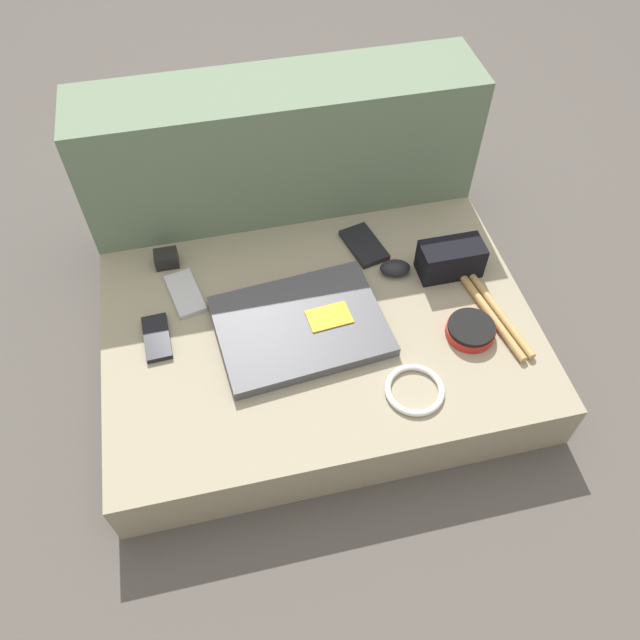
# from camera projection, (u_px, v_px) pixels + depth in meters

# --- Properties ---
(ground_plane) EXTENTS (8.00, 8.00, 0.00)m
(ground_plane) POSITION_uv_depth(u_px,v_px,m) (320.00, 360.00, 1.42)
(ground_plane) COLOR #4C4742
(couch_seat) EXTENTS (0.91, 0.63, 0.13)m
(couch_seat) POSITION_uv_depth(u_px,v_px,m) (320.00, 343.00, 1.37)
(couch_seat) COLOR gray
(couch_seat) RESTS_ON ground_plane
(couch_backrest) EXTENTS (0.91, 0.20, 0.44)m
(couch_backrest) POSITION_uv_depth(u_px,v_px,m) (282.00, 168.00, 1.49)
(couch_backrest) COLOR #60755B
(couch_backrest) RESTS_ON ground_plane
(laptop) EXTENTS (0.37, 0.29, 0.03)m
(laptop) POSITION_uv_depth(u_px,v_px,m) (300.00, 324.00, 1.31)
(laptop) COLOR #47474C
(laptop) RESTS_ON couch_seat
(computer_mouse) EXTENTS (0.08, 0.06, 0.03)m
(computer_mouse) POSITION_uv_depth(u_px,v_px,m) (395.00, 268.00, 1.40)
(computer_mouse) COLOR black
(computer_mouse) RESTS_ON couch_seat
(speaker_puck) EXTENTS (0.10, 0.10, 0.03)m
(speaker_puck) POSITION_uv_depth(u_px,v_px,m) (471.00, 330.00, 1.29)
(speaker_puck) COLOR red
(speaker_puck) RESTS_ON couch_seat
(phone_silver) EXTENTS (0.10, 0.14, 0.01)m
(phone_silver) POSITION_uv_depth(u_px,v_px,m) (364.00, 245.00, 1.45)
(phone_silver) COLOR black
(phone_silver) RESTS_ON couch_seat
(phone_black) EXTENTS (0.09, 0.14, 0.01)m
(phone_black) POSITION_uv_depth(u_px,v_px,m) (185.00, 293.00, 1.37)
(phone_black) COLOR #B7B7BC
(phone_black) RESTS_ON couch_seat
(phone_small) EXTENTS (0.06, 0.12, 0.01)m
(phone_small) POSITION_uv_depth(u_px,v_px,m) (157.00, 338.00, 1.29)
(phone_small) COLOR black
(phone_small) RESTS_ON couch_seat
(camera_pouch) EXTENTS (0.14, 0.07, 0.08)m
(camera_pouch) POSITION_uv_depth(u_px,v_px,m) (450.00, 259.00, 1.38)
(camera_pouch) COLOR black
(camera_pouch) RESTS_ON couch_seat
(charger_brick) EXTENTS (0.05, 0.04, 0.04)m
(charger_brick) POSITION_uv_depth(u_px,v_px,m) (166.00, 259.00, 1.41)
(charger_brick) COLOR black
(charger_brick) RESTS_ON couch_seat
(cable_coil) EXTENTS (0.12, 0.12, 0.01)m
(cable_coil) POSITION_uv_depth(u_px,v_px,m) (415.00, 390.00, 1.21)
(cable_coil) COLOR white
(cable_coil) RESTS_ON couch_seat
(drumstick_pair) EXTENTS (0.09, 0.35, 0.02)m
(drumstick_pair) POSITION_uv_depth(u_px,v_px,m) (483.00, 297.00, 1.35)
(drumstick_pair) COLOR tan
(drumstick_pair) RESTS_ON couch_seat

